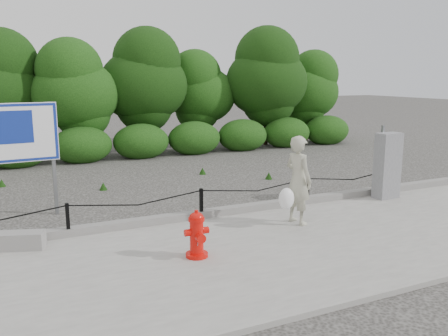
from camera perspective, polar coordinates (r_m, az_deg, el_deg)
ground at (r=9.37m, az=-2.73°, el=-6.52°), size 90.00×90.00×0.00m
sidewalk at (r=7.66m, az=3.17°, el=-10.34°), size 14.00×4.00×0.08m
curb at (r=9.37m, az=-2.85°, el=-5.57°), size 14.00×0.22×0.14m
chain_barrier at (r=9.24m, az=-2.75°, el=-3.83°), size 10.06×0.06×0.60m
treeline at (r=17.50m, az=-14.23°, el=9.82°), size 20.41×3.65×4.64m
fire_hydrant at (r=7.34m, az=-3.29°, el=-8.02°), size 0.39×0.39×0.74m
pedestrian at (r=8.93m, az=8.83°, el=-1.58°), size 0.75×0.67×1.67m
concrete_block at (r=8.41m, az=-23.70°, el=-8.01°), size 0.91×0.57×0.28m
utility_cabinet at (r=11.32m, az=19.04°, el=0.27°), size 0.58×0.42×1.64m
advertising_sign at (r=10.06m, az=-23.42°, el=3.32°), size 1.45×0.19×2.32m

